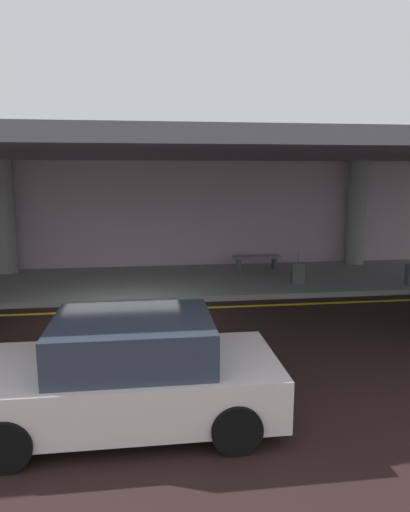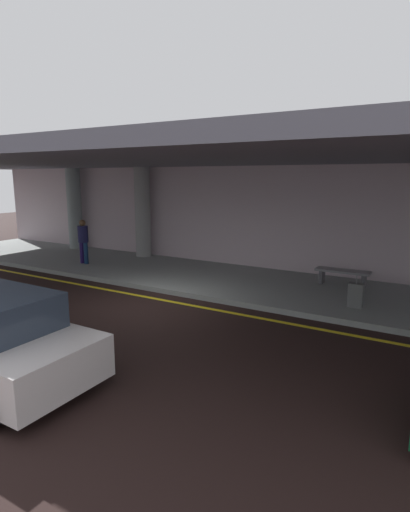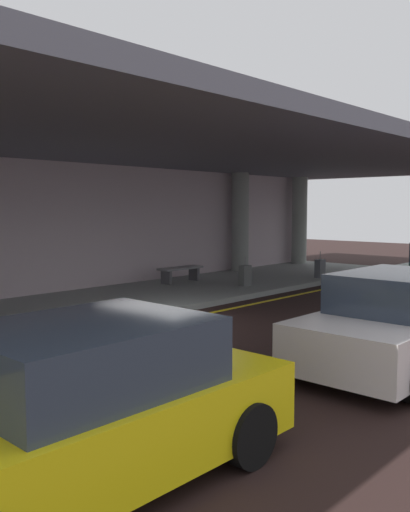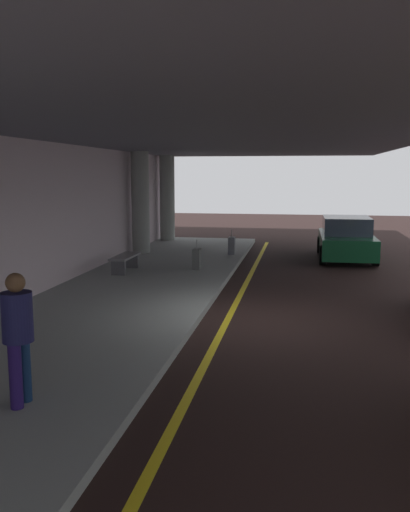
{
  "view_description": "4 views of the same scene",
  "coord_description": "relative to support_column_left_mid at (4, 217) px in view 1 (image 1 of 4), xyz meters",
  "views": [
    {
      "loc": [
        0.61,
        -10.49,
        3.4
      ],
      "look_at": [
        2.26,
        2.46,
        0.97
      ],
      "focal_mm": 31.61,
      "sensor_mm": 36.0,
      "label": 1
    },
    {
      "loc": [
        6.8,
        -8.44,
        3.4
      ],
      "look_at": [
        0.48,
        2.22,
        1.01
      ],
      "focal_mm": 28.76,
      "sensor_mm": 36.0,
      "label": 2
    },
    {
      "loc": [
        -7.95,
        -8.23,
        2.51
      ],
      "look_at": [
        2.3,
        1.26,
        1.28
      ],
      "focal_mm": 38.53,
      "sensor_mm": 36.0,
      "label": 3
    },
    {
      "loc": [
        -10.96,
        -0.99,
        3.02
      ],
      "look_at": [
        2.43,
        1.39,
        0.95
      ],
      "focal_mm": 38.1,
      "sensor_mm": 36.0,
      "label": 4
    }
  ],
  "objects": [
    {
      "name": "bench_metal",
      "position": [
        8.23,
        -0.64,
        -1.47
      ],
      "size": [
        1.6,
        0.5,
        0.48
      ],
      "color": "slate",
      "rests_on": "sidewalk"
    },
    {
      "name": "support_column_left_mid",
      "position": [
        0.0,
        0.0,
        0.0
      ],
      "size": [
        0.64,
        0.64,
        3.65
      ],
      "primitive_type": "cylinder",
      "color": "gray",
      "rests_on": "sidewalk"
    },
    {
      "name": "ground_plane",
      "position": [
        4.0,
        -4.75,
        -1.97
      ],
      "size": [
        60.0,
        60.0,
        0.0
      ],
      "primitive_type": "plane",
      "color": "black"
    },
    {
      "name": "lane_stripe_yellow",
      "position": [
        4.0,
        -4.28,
        -1.97
      ],
      "size": [
        26.0,
        0.14,
        0.01
      ],
      "primitive_type": "cube",
      "color": "yellow",
      "rests_on": "ground"
    },
    {
      "name": "car_white",
      "position": [
        4.3,
        -9.46,
        -1.26
      ],
      "size": [
        4.1,
        1.92,
        1.5
      ],
      "rotation": [
        0.0,
        0.0,
        -0.08
      ],
      "color": "silver",
      "rests_on": "ground"
    },
    {
      "name": "ceiling_overhang",
      "position": [
        4.0,
        -2.15,
        1.97
      ],
      "size": [
        28.0,
        13.2,
        0.3
      ],
      "primitive_type": "cube",
      "color": "slate",
      "rests_on": "support_column_far_left"
    },
    {
      "name": "sidewalk",
      "position": [
        4.0,
        -1.65,
        -1.9
      ],
      "size": [
        26.0,
        4.2,
        0.15
      ],
      "primitive_type": "cube",
      "color": "gray",
      "rests_on": "ground"
    },
    {
      "name": "suitcase_upright_secondary",
      "position": [
        8.99,
        -2.66,
        -1.51
      ],
      "size": [
        0.36,
        0.22,
        0.9
      ],
      "rotation": [
        0.0,
        0.0,
        0.15
      ],
      "color": "#555857",
      "rests_on": "sidewalk"
    },
    {
      "name": "terminal_back_wall",
      "position": [
        4.0,
        0.6,
        -0.07
      ],
      "size": [
        26.0,
        0.3,
        3.8
      ],
      "primitive_type": "cube",
      "color": "#BCAAB2",
      "rests_on": "ground"
    },
    {
      "name": "support_column_center",
      "position": [
        12.0,
        0.0,
        0.0
      ],
      "size": [
        0.64,
        0.64,
        3.65
      ],
      "primitive_type": "cylinder",
      "color": "gray",
      "rests_on": "sidewalk"
    }
  ]
}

